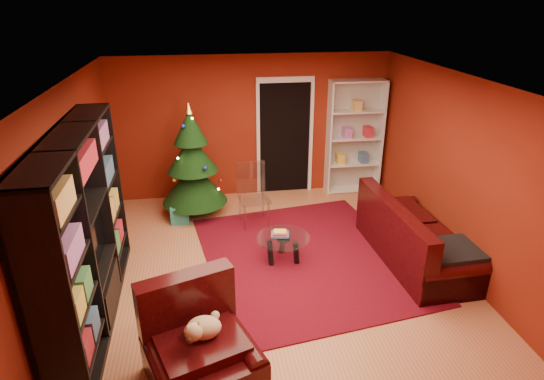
{
  "coord_description": "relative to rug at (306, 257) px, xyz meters",
  "views": [
    {
      "loc": [
        -0.88,
        -5.29,
        3.54
      ],
      "look_at": [
        0.0,
        0.4,
        1.05
      ],
      "focal_mm": 30.0,
      "sensor_mm": 36.0,
      "label": 1
    }
  ],
  "objects": [
    {
      "name": "floor",
      "position": [
        -0.48,
        -0.26,
        -0.03
      ],
      "size": [
        5.0,
        5.5,
        0.05
      ],
      "primitive_type": "cube",
      "color": "#AF6742",
      "rests_on": "ground"
    },
    {
      "name": "ceiling",
      "position": [
        -0.48,
        -0.26,
        2.62
      ],
      "size": [
        5.0,
        5.5,
        0.05
      ],
      "primitive_type": "cube",
      "color": "silver",
      "rests_on": "wall_back"
    },
    {
      "name": "wall_back",
      "position": [
        -0.48,
        2.51,
        1.29
      ],
      "size": [
        5.0,
        0.05,
        2.6
      ],
      "primitive_type": "cube",
      "color": "maroon",
      "rests_on": "ground"
    },
    {
      "name": "wall_left",
      "position": [
        -3.01,
        -0.26,
        1.29
      ],
      "size": [
        0.05,
        5.5,
        2.6
      ],
      "primitive_type": "cube",
      "color": "maroon",
      "rests_on": "ground"
    },
    {
      "name": "wall_right",
      "position": [
        2.04,
        -0.26,
        1.29
      ],
      "size": [
        0.05,
        5.5,
        2.6
      ],
      "primitive_type": "cube",
      "color": "maroon",
      "rests_on": "ground"
    },
    {
      "name": "doorway",
      "position": [
        0.12,
        2.47,
        1.04
      ],
      "size": [
        1.06,
        0.6,
        2.16
      ],
      "primitive_type": null,
      "color": "black",
      "rests_on": "floor"
    },
    {
      "name": "rug",
      "position": [
        0.0,
        0.0,
        0.0
      ],
      "size": [
        3.27,
        3.67,
        0.02
      ],
      "primitive_type": "cube",
      "rotation": [
        0.0,
        0.0,
        0.15
      ],
      "color": "#5D0816",
      "rests_on": "floor"
    },
    {
      "name": "media_unit",
      "position": [
        -2.76,
        -0.84,
        1.1
      ],
      "size": [
        0.5,
        2.91,
        2.23
      ],
      "primitive_type": null,
      "rotation": [
        0.0,
        0.0,
        0.02
      ],
      "color": "black",
      "rests_on": "floor"
    },
    {
      "name": "christmas_tree",
      "position": [
        -1.59,
        1.71,
        0.95
      ],
      "size": [
        1.12,
        1.12,
        1.98
      ],
      "primitive_type": null,
      "rotation": [
        0.0,
        0.0,
        0.01
      ],
      "color": "black",
      "rests_on": "floor"
    },
    {
      "name": "gift_box_teal",
      "position": [
        -1.85,
        1.45,
        0.14
      ],
      "size": [
        0.3,
        0.3,
        0.3
      ],
      "primitive_type": "cube",
      "rotation": [
        0.0,
        0.0,
        -0.02
      ],
      "color": "teal",
      "rests_on": "floor"
    },
    {
      "name": "gift_box_red",
      "position": [
        -1.53,
        2.33,
        0.1
      ],
      "size": [
        0.25,
        0.25,
        0.22
      ],
      "primitive_type": "cube",
      "rotation": [
        0.0,
        0.0,
        -0.14
      ],
      "color": "maroon",
      "rests_on": "floor"
    },
    {
      "name": "white_bookshelf",
      "position": [
        1.42,
        2.31,
        1.06
      ],
      "size": [
        1.02,
        0.39,
        2.19
      ],
      "primitive_type": null,
      "rotation": [
        0.0,
        0.0,
        -0.02
      ],
      "color": "white",
      "rests_on": "floor"
    },
    {
      "name": "armchair",
      "position": [
        -1.51,
        -2.12,
        0.41
      ],
      "size": [
        1.37,
        1.37,
        0.84
      ],
      "primitive_type": null,
      "rotation": [
        0.0,
        0.0,
        0.35
      ],
      "color": "black",
      "rests_on": "rug"
    },
    {
      "name": "dog",
      "position": [
        -1.48,
        -2.05,
        0.61
      ],
      "size": [
        0.48,
        0.42,
        0.27
      ],
      "primitive_type": null,
      "rotation": [
        0.0,
        0.0,
        0.35
      ],
      "color": "beige",
      "rests_on": "armchair"
    },
    {
      "name": "sofa",
      "position": [
        1.54,
        -0.28,
        0.45
      ],
      "size": [
        1.05,
        2.17,
        0.92
      ],
      "primitive_type": null,
      "rotation": [
        0.0,
        0.0,
        1.62
      ],
      "color": "black",
      "rests_on": "rug"
    },
    {
      "name": "coffee_table",
      "position": [
        -0.35,
        -0.03,
        0.19
      ],
      "size": [
        0.88,
        0.88,
        0.48
      ],
      "primitive_type": null,
      "rotation": [
        0.0,
        0.0,
        -0.17
      ],
      "color": "gray",
      "rests_on": "rug"
    },
    {
      "name": "acrylic_chair",
      "position": [
        -0.63,
        1.15,
        0.46
      ],
      "size": [
        0.54,
        0.57,
        0.94
      ],
      "primitive_type": null,
      "rotation": [
        0.0,
        0.0,
        0.11
      ],
      "color": "#66605B",
      "rests_on": "rug"
    }
  ]
}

